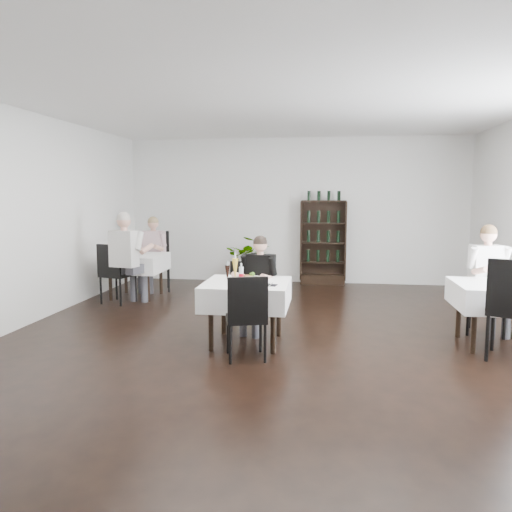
{
  "coord_description": "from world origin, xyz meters",
  "views": [
    {
      "loc": [
        0.65,
        -5.93,
        1.82
      ],
      "look_at": [
        -0.21,
        0.2,
        1.07
      ],
      "focal_mm": 35.0,
      "sensor_mm": 36.0,
      "label": 1
    }
  ],
  "objects": [
    {
      "name": "room_shell",
      "position": [
        0.0,
        0.0,
        1.5
      ],
      "size": [
        9.0,
        9.0,
        9.0
      ],
      "color": "black",
      "rests_on": "ground"
    },
    {
      "name": "wine_shelf",
      "position": [
        0.6,
        4.31,
        0.85
      ],
      "size": [
        0.9,
        0.28,
        1.75
      ],
      "color": "black",
      "rests_on": "ground"
    },
    {
      "name": "main_table",
      "position": [
        -0.3,
        0.0,
        0.62
      ],
      "size": [
        1.03,
        1.03,
        0.77
      ],
      "color": "black",
      "rests_on": "ground"
    },
    {
      "name": "left_table",
      "position": [
        -2.7,
        2.5,
        0.62
      ],
      "size": [
        0.98,
        0.98,
        0.77
      ],
      "color": "black",
      "rests_on": "ground"
    },
    {
      "name": "right_table",
      "position": [
        2.7,
        0.3,
        0.62
      ],
      "size": [
        0.98,
        0.98,
        0.77
      ],
      "color": "black",
      "rests_on": "ground"
    },
    {
      "name": "potted_tree",
      "position": [
        -0.91,
        4.15,
        0.5
      ],
      "size": [
        0.97,
        0.86,
        1.0
      ],
      "primitive_type": "imported",
      "rotation": [
        0.0,
        0.0,
        0.09
      ],
      "color": "#295F20",
      "rests_on": "ground"
    },
    {
      "name": "main_chair_far",
      "position": [
        -0.45,
        0.76,
        0.52
      ],
      "size": [
        0.47,
        0.47,
        0.91
      ],
      "color": "black",
      "rests_on": "ground"
    },
    {
      "name": "main_chair_near",
      "position": [
        -0.2,
        -0.64,
        0.55
      ],
      "size": [
        0.54,
        0.54,
        0.96
      ],
      "color": "black",
      "rests_on": "ground"
    },
    {
      "name": "left_chair_far",
      "position": [
        -2.59,
        3.26,
        0.64
      ],
      "size": [
        0.66,
        0.66,
        1.13
      ],
      "color": "black",
      "rests_on": "ground"
    },
    {
      "name": "left_chair_near",
      "position": [
        -2.85,
        1.92,
        0.58
      ],
      "size": [
        0.57,
        0.57,
        1.02
      ],
      "color": "black",
      "rests_on": "ground"
    },
    {
      "name": "right_chair_far",
      "position": [
        2.8,
        0.96,
        0.62
      ],
      "size": [
        0.62,
        0.63,
        1.08
      ],
      "color": "black",
      "rests_on": "ground"
    },
    {
      "name": "diner_main",
      "position": [
        -0.23,
        0.51,
        0.75
      ],
      "size": [
        0.55,
        0.59,
        1.29
      ],
      "color": "#404048",
      "rests_on": "ground"
    },
    {
      "name": "diner_left_far",
      "position": [
        -2.62,
        3.12,
        0.83
      ],
      "size": [
        0.57,
        0.59,
        1.42
      ],
      "color": "#404048",
      "rests_on": "ground"
    },
    {
      "name": "diner_left_near",
      "position": [
        -2.58,
        1.85,
        0.9
      ],
      "size": [
        0.64,
        0.67,
        1.56
      ],
      "color": "#404048",
      "rests_on": "ground"
    },
    {
      "name": "diner_right_far",
      "position": [
        2.79,
        0.92,
        0.84
      ],
      "size": [
        0.6,
        0.63,
        1.44
      ],
      "color": "#404048",
      "rests_on": "ground"
    },
    {
      "name": "plate_far",
      "position": [
        -0.32,
        0.3,
        0.79
      ],
      "size": [
        0.25,
        0.25,
        0.07
      ],
      "color": "white",
      "rests_on": "main_table"
    },
    {
      "name": "plate_near",
      "position": [
        -0.21,
        -0.18,
        0.79
      ],
      "size": [
        0.31,
        0.31,
        0.08
      ],
      "color": "white",
      "rests_on": "main_table"
    },
    {
      "name": "pilsner_dark",
      "position": [
        -0.52,
        -0.07,
        0.88
      ],
      "size": [
        0.06,
        0.06,
        0.26
      ],
      "color": "black",
      "rests_on": "main_table"
    },
    {
      "name": "pilsner_lager",
      "position": [
        -0.46,
        0.11,
        0.91
      ],
      "size": [
        0.08,
        0.08,
        0.34
      ],
      "color": "gold",
      "rests_on": "main_table"
    },
    {
      "name": "coke_bottle",
      "position": [
        -0.37,
        -0.0,
        0.86
      ],
      "size": [
        0.06,
        0.06,
        0.23
      ],
      "color": "silver",
      "rests_on": "main_table"
    },
    {
      "name": "napkin_cutlery",
      "position": [
        0.0,
        -0.19,
        0.78
      ],
      "size": [
        0.19,
        0.19,
        0.02
      ],
      "color": "black",
      "rests_on": "main_table"
    },
    {
      "name": "pepper_mill",
      "position": [
        2.74,
        0.29,
        0.82
      ],
      "size": [
        0.05,
        0.05,
        0.09
      ],
      "primitive_type": "cylinder",
      "rotation": [
        0.0,
        0.0,
        -0.36
      ],
      "color": "black",
      "rests_on": "right_table"
    }
  ]
}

